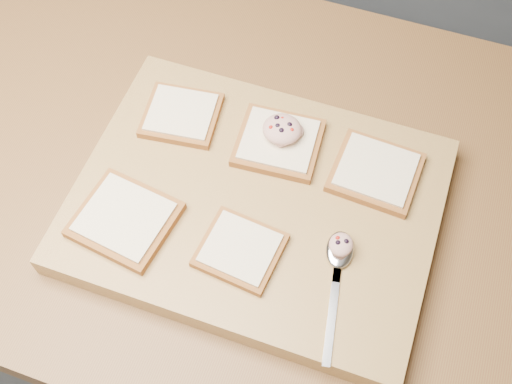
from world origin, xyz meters
TOP-DOWN VIEW (x-y plane):
  - ground at (0.00, 0.00)m, footprint 4.00×4.00m
  - island_counter at (0.00, 0.00)m, footprint 2.00×0.80m
  - cutting_board at (0.11, -0.07)m, footprint 0.53×0.40m
  - bread_far_left at (-0.05, 0.03)m, footprint 0.13×0.12m
  - bread_far_center at (0.11, 0.03)m, footprint 0.13×0.12m
  - bread_far_right at (0.26, 0.03)m, footprint 0.13×0.12m
  - bread_near_left at (-0.05, -0.17)m, footprint 0.15×0.14m
  - bread_near_center at (0.12, -0.15)m, footprint 0.12×0.11m
  - tuna_salad_dollop at (0.11, 0.04)m, footprint 0.06×0.06m
  - spoon at (0.25, -0.12)m, footprint 0.06×0.19m
  - spoon_salad at (0.25, -0.11)m, footprint 0.03×0.04m

SIDE VIEW (x-z plane):
  - ground at x=0.00m, z-range 0.00..0.00m
  - island_counter at x=0.00m, z-range 0.00..0.90m
  - cutting_board at x=0.11m, z-range 0.90..0.94m
  - spoon at x=0.25m, z-range 0.94..0.95m
  - bread_near_center at x=0.12m, z-range 0.94..0.96m
  - bread_far_left at x=-0.05m, z-range 0.94..0.96m
  - bread_far_right at x=0.26m, z-range 0.94..0.96m
  - bread_far_center at x=0.11m, z-range 0.94..0.96m
  - bread_near_left at x=-0.05m, z-range 0.94..0.96m
  - spoon_salad at x=0.25m, z-range 0.95..0.97m
  - tuna_salad_dollop at x=0.11m, z-range 0.96..0.99m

